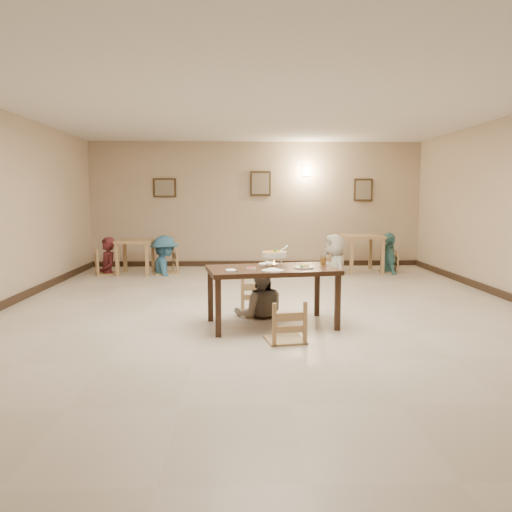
{
  "coord_description": "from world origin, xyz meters",
  "views": [
    {
      "loc": [
        -0.4,
        -7.15,
        1.66
      ],
      "look_at": [
        -0.17,
        -0.08,
        0.83
      ],
      "focal_mm": 35.0,
      "sensor_mm": 36.0,
      "label": 1
    }
  ],
  "objects_px": {
    "bg_diner_a": "(107,237)",
    "bg_diner_d": "(389,233)",
    "bg_chair_rr": "(388,252)",
    "bg_chair_lr": "(164,249)",
    "bg_diner_c": "(335,234)",
    "bg_diner_b": "(164,235)",
    "bg_table_right": "(362,242)",
    "bg_chair_rl": "(334,253)",
    "curry_warmer": "(274,255)",
    "drink_glass": "(323,260)",
    "bg_chair_ll": "(107,250)",
    "chair_near": "(285,302)",
    "chair_far": "(259,280)",
    "bg_table_left": "(135,246)",
    "main_table": "(272,274)",
    "main_diner": "(260,262)"
  },
  "relations": [
    {
      "from": "curry_warmer",
      "to": "bg_table_right",
      "type": "relative_size",
      "value": 0.38
    },
    {
      "from": "bg_diner_b",
      "to": "bg_diner_c",
      "type": "distance_m",
      "value": 3.76
    },
    {
      "from": "bg_chair_ll",
      "to": "bg_diner_c",
      "type": "bearing_deg",
      "value": -110.52
    },
    {
      "from": "bg_chair_ll",
      "to": "bg_diner_d",
      "type": "bearing_deg",
      "value": -109.63
    },
    {
      "from": "curry_warmer",
      "to": "bg_diner_c",
      "type": "bearing_deg",
      "value": 69.95
    },
    {
      "from": "chair_far",
      "to": "bg_table_left",
      "type": "relative_size",
      "value": 1.28
    },
    {
      "from": "chair_near",
      "to": "bg_chair_lr",
      "type": "xyz_separation_m",
      "value": [
        -2.18,
        5.28,
        0.08
      ]
    },
    {
      "from": "main_table",
      "to": "bg_table_right",
      "type": "distance_m",
      "value": 5.2
    },
    {
      "from": "bg_table_right",
      "to": "bg_diner_c",
      "type": "xyz_separation_m",
      "value": [
        -0.62,
        -0.07,
        0.17
      ]
    },
    {
      "from": "main_table",
      "to": "drink_glass",
      "type": "height_order",
      "value": "drink_glass"
    },
    {
      "from": "chair_near",
      "to": "bg_diner_b",
      "type": "xyz_separation_m",
      "value": [
        -2.18,
        5.28,
        0.38
      ]
    },
    {
      "from": "bg_table_left",
      "to": "bg_diner_a",
      "type": "xyz_separation_m",
      "value": [
        -0.62,
        0.02,
        0.19
      ]
    },
    {
      "from": "bg_diner_c",
      "to": "main_table",
      "type": "bearing_deg",
      "value": -38.06
    },
    {
      "from": "bg_chair_lr",
      "to": "drink_glass",
      "type": "bearing_deg",
      "value": 12.85
    },
    {
      "from": "main_table",
      "to": "chair_far",
      "type": "xyz_separation_m",
      "value": [
        -0.15,
        0.68,
        -0.19
      ]
    },
    {
      "from": "drink_glass",
      "to": "bg_chair_rr",
      "type": "height_order",
      "value": "drink_glass"
    },
    {
      "from": "bg_chair_lr",
      "to": "bg_diner_d",
      "type": "bearing_deg",
      "value": 72.07
    },
    {
      "from": "curry_warmer",
      "to": "bg_diner_b",
      "type": "height_order",
      "value": "bg_diner_b"
    },
    {
      "from": "bg_chair_rl",
      "to": "bg_diner_d",
      "type": "relative_size",
      "value": 0.5
    },
    {
      "from": "chair_far",
      "to": "bg_diner_c",
      "type": "xyz_separation_m",
      "value": [
        1.83,
        3.91,
        0.36
      ]
    },
    {
      "from": "main_table",
      "to": "main_diner",
      "type": "bearing_deg",
      "value": 93.69
    },
    {
      "from": "main_diner",
      "to": "main_table",
      "type": "bearing_deg",
      "value": 100.17
    },
    {
      "from": "bg_diner_a",
      "to": "bg_diner_d",
      "type": "relative_size",
      "value": 0.92
    },
    {
      "from": "bg_diner_c",
      "to": "drink_glass",
      "type": "bearing_deg",
      "value": -30.55
    },
    {
      "from": "chair_near",
      "to": "bg_diner_c",
      "type": "relative_size",
      "value": 0.54
    },
    {
      "from": "bg_table_left",
      "to": "bg_diner_b",
      "type": "distance_m",
      "value": 0.66
    },
    {
      "from": "drink_glass",
      "to": "bg_table_right",
      "type": "bearing_deg",
      "value": 70.11
    },
    {
      "from": "main_table",
      "to": "chair_near",
      "type": "xyz_separation_m",
      "value": [
        0.11,
        -0.71,
        -0.22
      ]
    },
    {
      "from": "bg_chair_lr",
      "to": "bg_chair_rr",
      "type": "height_order",
      "value": "bg_chair_lr"
    },
    {
      "from": "bg_table_right",
      "to": "chair_near",
      "type": "bearing_deg",
      "value": -112.32
    },
    {
      "from": "main_table",
      "to": "bg_table_left",
      "type": "xyz_separation_m",
      "value": [
        -2.69,
        4.51,
        -0.07
      ]
    },
    {
      "from": "main_diner",
      "to": "bg_diner_b",
      "type": "relative_size",
      "value": 0.91
    },
    {
      "from": "bg_chair_rr",
      "to": "bg_chair_lr",
      "type": "bearing_deg",
      "value": -79.51
    },
    {
      "from": "bg_diner_c",
      "to": "bg_chair_rr",
      "type": "bearing_deg",
      "value": 77.13
    },
    {
      "from": "chair_far",
      "to": "bg_table_left",
      "type": "height_order",
      "value": "chair_far"
    },
    {
      "from": "curry_warmer",
      "to": "bg_table_right",
      "type": "bearing_deg",
      "value": 63.64
    },
    {
      "from": "bg_chair_ll",
      "to": "bg_diner_c",
      "type": "xyz_separation_m",
      "value": [
        5.0,
        0.05,
        0.34
      ]
    },
    {
      "from": "bg_diner_c",
      "to": "bg_chair_ll",
      "type": "bearing_deg",
      "value": -107.29
    },
    {
      "from": "curry_warmer",
      "to": "drink_glass",
      "type": "xyz_separation_m",
      "value": [
        0.66,
        0.13,
        -0.09
      ]
    },
    {
      "from": "bg_chair_rl",
      "to": "bg_diner_a",
      "type": "bearing_deg",
      "value": 72.52
    },
    {
      "from": "drink_glass",
      "to": "bg_chair_rl",
      "type": "bearing_deg",
      "value": 77.29
    },
    {
      "from": "bg_diner_c",
      "to": "bg_diner_b",
      "type": "bearing_deg",
      "value": -107.57
    },
    {
      "from": "bg_chair_lr",
      "to": "bg_diner_d",
      "type": "distance_m",
      "value": 5.02
    },
    {
      "from": "bg_diner_b",
      "to": "bg_chair_lr",
      "type": "bearing_deg",
      "value": -0.0
    },
    {
      "from": "bg_diner_d",
      "to": "chair_far",
      "type": "bearing_deg",
      "value": 143.85
    },
    {
      "from": "bg_table_right",
      "to": "bg_diner_d",
      "type": "xyz_separation_m",
      "value": [
        0.62,
        0.04,
        0.19
      ]
    },
    {
      "from": "bg_table_right",
      "to": "bg_chair_lr",
      "type": "distance_m",
      "value": 4.38
    },
    {
      "from": "chair_near",
      "to": "bg_diner_c",
      "type": "bearing_deg",
      "value": -116.53
    },
    {
      "from": "bg_chair_lr",
      "to": "bg_table_left",
      "type": "bearing_deg",
      "value": -104.53
    },
    {
      "from": "bg_chair_ll",
      "to": "bg_chair_rl",
      "type": "distance_m",
      "value": 5.0
    }
  ]
}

